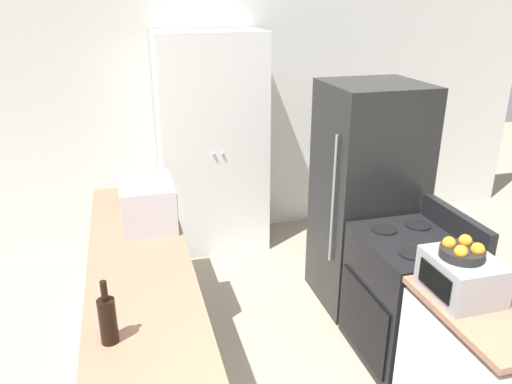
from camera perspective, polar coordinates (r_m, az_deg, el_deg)
wall_back at (r=5.05m, az=-4.94°, el=9.21°), size 7.00×0.06×2.60m
counter_left at (r=3.30m, az=-12.48°, el=-14.91°), size 0.60×2.65×0.89m
counter_right at (r=3.12m, az=24.36°, el=-18.93°), size 0.60×0.78×0.89m
pantry_cabinet at (r=4.79m, az=-5.02°, el=5.37°), size 0.99×0.58×2.09m
stove at (r=3.61m, az=16.99°, el=-11.43°), size 0.66×0.73×1.05m
refrigerator at (r=4.01m, az=12.52°, el=-0.60°), size 0.74×0.69×1.78m
microwave at (r=3.47m, az=-12.25°, el=-1.28°), size 0.36×0.48×0.31m
wine_bottle at (r=2.39m, az=-16.59°, el=-13.78°), size 0.08×0.08×0.31m
toaster_oven at (r=2.83m, az=22.43°, el=-8.90°), size 0.32×0.38×0.22m
fruit_bowl at (r=2.76m, az=22.52°, el=-6.21°), size 0.23×0.23×0.10m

